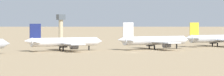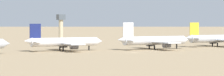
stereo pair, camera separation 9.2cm
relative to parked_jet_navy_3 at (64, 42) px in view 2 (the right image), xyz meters
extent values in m
plane|color=#9E8460|center=(22.54, -27.82, -4.27)|extent=(4000.00, 4000.00, 0.00)
pyramid|color=slate|center=(590.04, 1027.68, 28.37)|extent=(249.06, 195.85, 65.29)
cone|color=silver|center=(-31.44, -9.02, 0.25)|extent=(3.64, 4.41, 4.09)
cylinder|color=white|center=(0.39, -0.03, 0.04)|extent=(33.08, 7.00, 4.11)
cone|color=white|center=(18.18, -1.62, 0.04)|extent=(3.41, 4.16, 3.90)
cone|color=white|center=(-17.40, 1.55, 0.65)|extent=(4.40, 3.84, 3.49)
cube|color=navy|center=(-13.92, 1.24, 5.43)|extent=(5.36, 0.98, 6.67)
cube|color=white|center=(-13.56, 5.33, 0.45)|extent=(3.89, 7.24, 0.37)
cube|color=white|center=(-14.28, -2.85, 0.45)|extent=(3.89, 7.24, 0.37)
cube|color=white|center=(1.42, -0.13, -0.58)|extent=(9.86, 33.34, 0.57)
cylinder|color=slate|center=(3.12, 7.45, -2.01)|extent=(3.88, 2.58, 2.26)
cylinder|color=slate|center=(1.76, -7.88, -2.01)|extent=(3.88, 2.58, 2.26)
cylinder|color=black|center=(12.83, -1.14, -3.14)|extent=(0.72, 0.72, 2.26)
cylinder|color=black|center=(-0.92, 2.56, -3.14)|extent=(0.72, 0.72, 2.26)
cylinder|color=black|center=(-1.36, -2.35, -3.14)|extent=(0.72, 0.72, 2.26)
cylinder|color=silver|center=(45.36, -9.17, 0.19)|extent=(34.17, 5.57, 4.25)
cone|color=silver|center=(63.85, -9.88, 0.19)|extent=(3.35, 4.16, 4.04)
cone|color=silver|center=(26.87, -8.45, 0.83)|extent=(4.39, 3.78, 3.62)
cube|color=white|center=(30.48, -8.59, 5.78)|extent=(5.55, 0.75, 6.91)
cube|color=silver|center=(30.64, -4.34, 0.62)|extent=(3.68, 7.36, 0.38)
cube|color=silver|center=(30.31, -12.84, 0.62)|extent=(3.68, 7.36, 0.38)
cube|color=silver|center=(46.42, -9.21, -0.44)|extent=(8.55, 34.29, 0.60)
cylinder|color=slate|center=(47.79, -1.28, -1.93)|extent=(3.92, 2.49, 2.34)
cylinder|color=slate|center=(47.17, -17.22, -1.93)|extent=(3.92, 2.49, 2.34)
cylinder|color=black|center=(58.28, -9.67, -3.10)|extent=(0.74, 0.74, 2.34)
cylinder|color=black|center=(43.86, -6.55, -3.10)|extent=(0.74, 0.74, 2.34)
cylinder|color=black|center=(43.66, -11.66, -3.10)|extent=(0.74, 0.74, 2.34)
cylinder|color=silver|center=(91.12, -1.10, 0.09)|extent=(33.51, 7.44, 4.16)
cone|color=silver|center=(73.12, 0.69, 0.72)|extent=(4.49, 3.93, 3.53)
cube|color=yellow|center=(76.64, 0.34, 5.55)|extent=(5.43, 1.05, 6.76)
cube|color=silver|center=(77.05, 4.48, 0.51)|extent=(4.01, 7.36, 0.37)
cube|color=silver|center=(76.23, -3.80, 0.51)|extent=(4.01, 7.36, 0.37)
cube|color=silver|center=(92.15, -1.21, -0.53)|extent=(10.33, 33.80, 0.58)
cylinder|color=slate|center=(93.96, 6.45, -1.99)|extent=(3.95, 2.65, 2.29)
cylinder|color=black|center=(89.82, 1.53, -3.13)|extent=(0.73, 0.73, 2.29)
cylinder|color=black|center=(89.32, -3.43, -3.13)|extent=(0.73, 0.73, 2.29)
cylinder|color=#C6B793|center=(62.49, 145.13, 2.76)|extent=(3.20, 3.20, 14.07)
cube|color=#4C5660|center=(62.49, 145.13, 11.78)|extent=(5.20, 5.20, 3.97)
camera|label=1|loc=(-117.64, -263.65, 11.96)|focal=97.29mm
camera|label=2|loc=(-117.56, -263.69, 11.96)|focal=97.29mm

